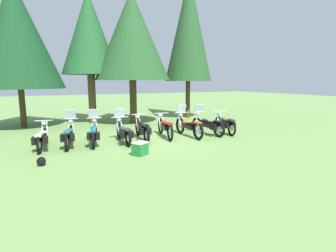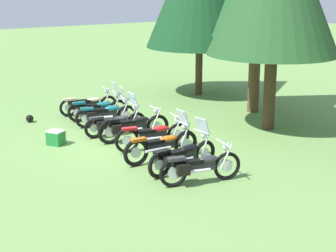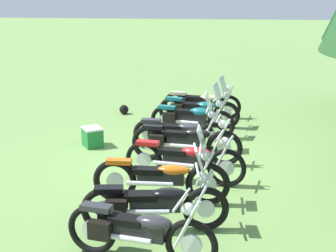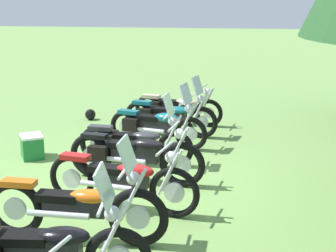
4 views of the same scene
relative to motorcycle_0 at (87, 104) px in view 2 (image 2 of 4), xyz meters
name	(u,v)px [view 2 (image 2 of 4)]	position (x,y,z in m)	size (l,w,h in m)	color
ground_plane	(133,142)	(4.00, -0.24, -0.43)	(80.00, 80.00, 0.00)	#6B934C
motorcycle_0	(87,104)	(0.00, 0.00, 0.00)	(0.80, 2.20, 0.99)	black
motorcycle_1	(97,108)	(0.95, -0.03, 0.03)	(0.83, 2.19, 1.37)	black
motorcycle_2	(105,113)	(1.86, -0.15, 0.03)	(0.82, 2.14, 1.36)	black
motorcycle_3	(115,122)	(3.01, -0.37, 0.01)	(0.70, 2.19, 1.35)	black
motorcycle_4	(133,126)	(3.88, -0.18, 0.04)	(0.72, 2.38, 1.04)	black
motorcycle_5	(154,135)	(5.01, -0.09, 0.04)	(0.72, 2.35, 1.03)	black
motorcycle_6	(162,145)	(6.03, -0.41, 0.05)	(0.72, 2.40, 1.40)	black
motorcycle_7	(182,155)	(7.08, -0.44, 0.04)	(0.72, 2.29, 1.37)	black
motorcycle_8	(199,166)	(8.01, -0.55, 0.03)	(0.87, 2.17, 1.02)	black
picnic_cooler	(56,138)	(2.97, -2.39, -0.20)	(0.62, 0.59, 0.46)	#1E7233
dropped_helmet	(30,119)	(-0.10, -2.20, -0.30)	(0.27, 0.27, 0.27)	black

